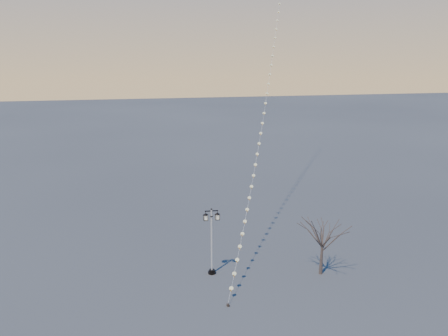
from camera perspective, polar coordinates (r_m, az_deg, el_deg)
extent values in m
plane|color=#444444|center=(31.32, 1.93, -16.80)|extent=(300.00, 300.00, 0.00)
cylinder|color=black|center=(34.36, -1.60, -13.60)|extent=(0.59, 0.59, 0.17)
cylinder|color=black|center=(34.29, -1.60, -13.36)|extent=(0.42, 0.42, 0.15)
cylinder|color=silver|center=(33.17, -1.63, -9.45)|extent=(0.14, 0.14, 4.97)
cylinder|color=black|center=(32.44, -1.66, -6.38)|extent=(0.21, 0.21, 0.06)
cube|color=black|center=(32.29, -1.66, -5.68)|extent=(1.01, 0.12, 0.06)
sphere|color=black|center=(32.25, -1.67, -5.47)|extent=(0.15, 0.15, 0.15)
pyramid|color=black|center=(32.30, -2.45, -5.98)|extent=(0.47, 0.47, 0.15)
cube|color=beige|center=(32.42, -2.44, -6.53)|extent=(0.27, 0.27, 0.36)
cube|color=black|center=(32.49, -2.44, -6.86)|extent=(0.32, 0.32, 0.04)
pyramid|color=black|center=(32.40, -0.88, -5.91)|extent=(0.47, 0.47, 0.15)
cube|color=beige|center=(32.52, -0.88, -6.45)|extent=(0.27, 0.27, 0.36)
cube|color=black|center=(32.59, -0.87, -6.78)|extent=(0.32, 0.32, 0.04)
cone|color=#44362E|center=(34.62, 12.72, -11.64)|extent=(0.29, 0.29, 2.45)
cylinder|color=#2C211A|center=(30.42, 0.53, -17.61)|extent=(0.19, 0.19, 0.19)
cylinder|color=black|center=(30.41, 0.53, -17.57)|extent=(0.03, 0.03, 0.24)
cone|color=orange|center=(44.99, 5.69, 12.72)|extent=(0.08, 0.08, 0.27)
cylinder|color=white|center=(30.17, 0.53, -16.84)|extent=(0.02, 0.02, 0.77)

